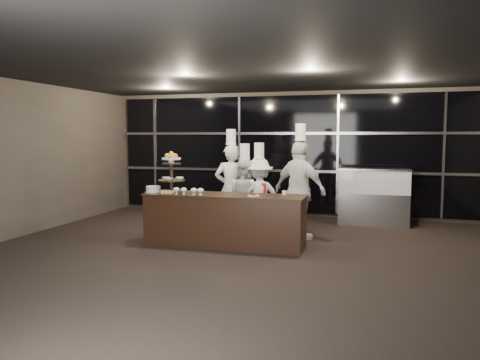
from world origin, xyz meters
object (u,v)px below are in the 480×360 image
(display_case, at_px, (374,193))
(chef_b, at_px, (245,196))
(display_stand, at_px, (171,169))
(chef_d, at_px, (300,190))
(layer_cake, at_px, (153,189))
(chef_a, at_px, (231,188))
(chef_c, at_px, (259,196))
(buffet_counter, at_px, (224,220))

(display_case, relative_size, chef_b, 0.84)
(chef_b, bearing_deg, display_stand, -136.88)
(display_case, relative_size, chef_d, 0.70)
(layer_cake, relative_size, chef_a, 0.14)
(display_stand, bearing_deg, chef_c, 38.45)
(chef_c, bearing_deg, display_case, 39.07)
(layer_cake, xyz_separation_m, display_case, (3.85, 2.88, -0.29))
(buffet_counter, height_order, chef_b, chef_b)
(chef_a, bearing_deg, layer_cake, -134.04)
(layer_cake, distance_m, chef_c, 2.05)
(layer_cake, distance_m, display_case, 4.81)
(buffet_counter, height_order, chef_a, chef_a)
(chef_d, bearing_deg, chef_a, 168.89)
(chef_a, bearing_deg, chef_c, -3.06)
(layer_cake, distance_m, chef_a, 1.61)
(display_stand, xyz_separation_m, layer_cake, (-0.34, -0.05, -0.37))
(chef_a, height_order, chef_d, chef_d)
(display_stand, height_order, chef_d, chef_d)
(display_case, height_order, chef_a, chef_a)
(display_stand, xyz_separation_m, chef_c, (1.36, 1.08, -0.57))
(display_stand, height_order, chef_a, chef_a)
(display_stand, bearing_deg, buffet_counter, 0.01)
(chef_a, xyz_separation_m, chef_b, (0.31, -0.09, -0.15))
(buffet_counter, xyz_separation_m, chef_b, (0.09, 1.02, 0.30))
(chef_a, relative_size, chef_d, 0.96)
(buffet_counter, distance_m, chef_c, 1.18)
(display_stand, distance_m, chef_b, 1.60)
(chef_a, distance_m, chef_b, 0.35)
(display_case, distance_m, chef_b, 3.02)
(display_case, distance_m, chef_a, 3.23)
(chef_c, bearing_deg, chef_b, -167.35)
(layer_cake, xyz_separation_m, chef_a, (1.12, 1.16, -0.06))
(buffet_counter, xyz_separation_m, chef_a, (-0.22, 1.11, 0.44))
(chef_a, xyz_separation_m, chef_d, (1.42, -0.28, 0.03))
(chef_c, height_order, chef_d, chef_d)
(layer_cake, relative_size, chef_d, 0.14)
(chef_a, bearing_deg, buffet_counter, -78.82)
(display_stand, xyz_separation_m, chef_d, (2.20, 0.83, -0.40))
(chef_c, distance_m, chef_d, 0.89)
(display_stand, height_order, layer_cake, display_stand)
(layer_cake, bearing_deg, display_case, 36.75)
(display_stand, height_order, chef_b, chef_b)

